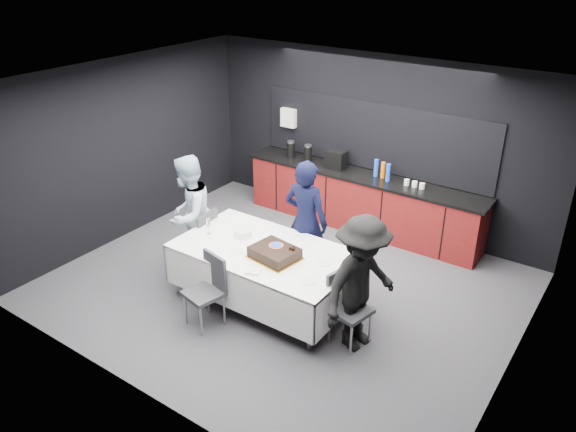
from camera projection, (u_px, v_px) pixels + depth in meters
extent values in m
plane|color=#434247|center=(284.00, 287.00, 7.76)|extent=(6.00, 6.00, 0.00)
cube|color=white|center=(283.00, 84.00, 6.52)|extent=(6.00, 5.00, 0.04)
cube|color=black|center=(373.00, 142.00, 8.98)|extent=(6.00, 0.04, 2.80)
cube|color=black|center=(131.00, 283.00, 5.30)|extent=(6.00, 0.04, 2.80)
cube|color=black|center=(125.00, 149.00, 8.68)|extent=(0.04, 5.00, 2.80)
cube|color=black|center=(528.00, 264.00, 5.61)|extent=(0.04, 5.00, 2.80)
cube|color=#600F0F|center=(361.00, 202.00, 9.18)|extent=(4.00, 0.60, 0.90)
cube|color=black|center=(363.00, 176.00, 8.98)|extent=(4.10, 0.64, 0.04)
cube|color=black|center=(373.00, 136.00, 8.93)|extent=(4.00, 0.03, 1.10)
cube|color=white|center=(289.00, 118.00, 9.69)|extent=(0.28, 0.12, 0.32)
cylinder|color=black|center=(291.00, 150.00, 9.63)|extent=(0.14, 0.14, 0.26)
cylinder|color=black|center=(308.00, 154.00, 9.45)|extent=(0.14, 0.14, 0.26)
cube|color=black|center=(336.00, 159.00, 9.16)|extent=(0.32, 0.24, 0.30)
cylinder|color=blue|center=(376.00, 168.00, 8.84)|extent=(0.07, 0.07, 0.28)
cylinder|color=orange|center=(383.00, 170.00, 8.78)|extent=(0.07, 0.07, 0.26)
cylinder|color=blue|center=(388.00, 173.00, 8.67)|extent=(0.07, 0.07, 0.28)
cylinder|color=white|center=(407.00, 182.00, 8.56)|extent=(0.08, 0.08, 0.09)
cylinder|color=white|center=(415.00, 184.00, 8.50)|extent=(0.08, 0.08, 0.09)
cylinder|color=white|center=(422.00, 186.00, 8.44)|extent=(0.08, 0.08, 0.09)
cylinder|color=#99999E|center=(291.00, 142.00, 9.56)|extent=(0.12, 0.12, 0.03)
cylinder|color=#99999E|center=(308.00, 146.00, 9.38)|extent=(0.12, 0.12, 0.03)
cylinder|color=#99999E|center=(183.00, 270.00, 7.45)|extent=(0.06, 0.06, 0.75)
cylinder|color=#99999E|center=(232.00, 240.00, 8.18)|extent=(0.06, 0.06, 0.75)
cylinder|color=#99999E|center=(310.00, 322.00, 6.42)|extent=(0.06, 0.06, 0.75)
cylinder|color=#99999E|center=(352.00, 283.00, 7.16)|extent=(0.06, 0.06, 0.75)
cube|color=white|center=(266.00, 251.00, 7.13)|extent=(2.32, 1.32, 0.04)
cube|color=white|center=(234.00, 292.00, 6.77)|extent=(2.32, 0.02, 0.55)
cube|color=white|center=(294.00, 248.00, 7.73)|extent=(2.32, 0.02, 0.55)
cube|color=white|center=(200.00, 244.00, 7.84)|extent=(0.02, 1.32, 0.55)
cube|color=white|center=(343.00, 298.00, 6.66)|extent=(0.02, 1.32, 0.55)
cube|color=gold|center=(275.00, 258.00, 6.93)|extent=(0.65, 0.56, 0.01)
cube|color=black|center=(275.00, 253.00, 6.90)|extent=(0.60, 0.51, 0.12)
cube|color=black|center=(275.00, 248.00, 6.87)|extent=(0.60, 0.51, 0.01)
cylinder|color=orange|center=(276.00, 245.00, 6.92)|extent=(0.18, 0.18, 0.00)
cylinder|color=blue|center=(276.00, 245.00, 6.92)|extent=(0.15, 0.15, 0.01)
sphere|color=black|center=(292.00, 247.00, 6.85)|extent=(0.04, 0.04, 0.04)
sphere|color=black|center=(292.00, 249.00, 6.82)|extent=(0.04, 0.04, 0.04)
sphere|color=black|center=(289.00, 248.00, 6.84)|extent=(0.04, 0.04, 0.04)
cylinder|color=white|center=(243.00, 233.00, 7.43)|extent=(0.24, 0.24, 0.10)
cylinder|color=white|center=(236.00, 250.00, 7.10)|extent=(0.22, 0.22, 0.01)
cylinder|color=white|center=(324.00, 262.00, 6.83)|extent=(0.19, 0.19, 0.01)
cylinder|color=white|center=(309.00, 281.00, 6.46)|extent=(0.18, 0.18, 0.01)
cylinder|color=white|center=(296.00, 238.00, 7.39)|extent=(0.20, 0.20, 0.01)
cube|color=white|center=(253.00, 272.00, 6.61)|extent=(0.20, 0.16, 0.03)
cylinder|color=white|center=(209.00, 234.00, 7.50)|extent=(0.06, 0.06, 0.00)
cylinder|color=white|center=(209.00, 230.00, 7.47)|extent=(0.01, 0.01, 0.12)
cylinder|color=white|center=(208.00, 222.00, 7.42)|extent=(0.05, 0.05, 0.10)
cube|color=#313136|center=(198.00, 240.00, 8.04)|extent=(0.45, 0.45, 0.05)
cube|color=#313136|center=(208.00, 227.00, 7.84)|extent=(0.07, 0.42, 0.45)
cylinder|color=#99999E|center=(198.00, 246.00, 8.35)|extent=(0.03, 0.03, 0.44)
cylinder|color=#99999E|center=(183.00, 256.00, 8.09)|extent=(0.03, 0.03, 0.44)
cylinder|color=#99999E|center=(216.00, 252.00, 8.19)|extent=(0.03, 0.03, 0.44)
cylinder|color=#99999E|center=(201.00, 262.00, 7.93)|extent=(0.03, 0.03, 0.44)
cube|color=#313136|center=(350.00, 311.00, 6.51)|extent=(0.50, 0.50, 0.05)
cube|color=#313136|center=(339.00, 286.00, 6.52)|extent=(0.13, 0.42, 0.45)
cylinder|color=#99999E|center=(351.00, 340.00, 6.39)|extent=(0.03, 0.03, 0.44)
cylinder|color=#99999E|center=(370.00, 327.00, 6.60)|extent=(0.03, 0.03, 0.44)
cylinder|color=#99999E|center=(329.00, 326.00, 6.61)|extent=(0.03, 0.03, 0.44)
cylinder|color=#99999E|center=(348.00, 314.00, 6.82)|extent=(0.03, 0.03, 0.44)
cube|color=#313136|center=(204.00, 294.00, 6.82)|extent=(0.50, 0.50, 0.05)
cube|color=#313136|center=(215.00, 270.00, 6.82)|extent=(0.42, 0.13, 0.45)
cylinder|color=#99999E|center=(186.00, 309.00, 6.93)|extent=(0.03, 0.03, 0.44)
cylinder|color=#99999E|center=(201.00, 321.00, 6.70)|extent=(0.03, 0.03, 0.44)
cylinder|color=#99999E|center=(208.00, 298.00, 7.13)|extent=(0.03, 0.03, 0.44)
cylinder|color=#99999E|center=(224.00, 310.00, 6.91)|extent=(0.03, 0.03, 0.44)
imported|color=black|center=(306.00, 222.00, 7.60)|extent=(0.66, 0.46, 1.76)
imported|color=#A8C1D3|center=(189.00, 214.00, 7.87)|extent=(0.83, 0.96, 1.71)
imported|color=black|center=(361.00, 284.00, 6.30)|extent=(0.84, 1.19, 1.68)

